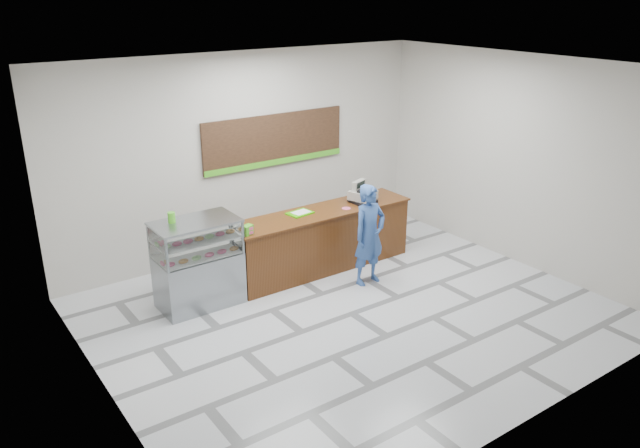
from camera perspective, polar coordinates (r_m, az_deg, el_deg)
floor at (r=9.20m, az=2.95°, el=-8.19°), size 7.00×7.00×0.00m
back_wall at (r=10.90m, az=-6.70°, el=6.31°), size 7.00×0.00×7.00m
ceiling at (r=8.10m, az=3.42°, el=14.01°), size 7.00×7.00×0.00m
sales_counter at (r=10.39m, az=0.12°, el=-1.45°), size 3.26×0.76×1.03m
display_case at (r=9.32m, az=-11.09°, el=-3.51°), size 1.22×0.72×1.33m
menu_board at (r=11.08m, az=-4.13°, el=7.62°), size 2.80×0.06×0.90m
cash_register at (r=10.61m, az=3.90°, el=2.70°), size 0.49×0.50×0.36m
card_terminal at (r=10.59m, az=4.47°, el=2.00°), size 0.10×0.16×0.04m
serving_tray at (r=10.08m, az=-1.85°, el=1.01°), size 0.43×0.34×0.02m
napkin_box at (r=9.54m, az=-7.61°, el=-0.06°), size 0.15×0.15×0.11m
straw_cup at (r=9.62m, az=-7.88°, el=0.11°), size 0.07×0.07×0.11m
promo_box at (r=9.26m, az=-6.66°, el=-0.55°), size 0.19×0.16×0.15m
donut_decal at (r=10.32m, az=2.41°, el=1.44°), size 0.15×0.15×0.00m
green_cup_left at (r=9.07m, az=-13.44°, el=0.59°), size 0.10×0.10×0.15m
green_cup_right at (r=9.07m, az=-13.39°, el=0.59°), size 0.10×0.10×0.15m
customer at (r=9.82m, az=4.53°, el=-0.99°), size 0.61×0.42×1.63m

